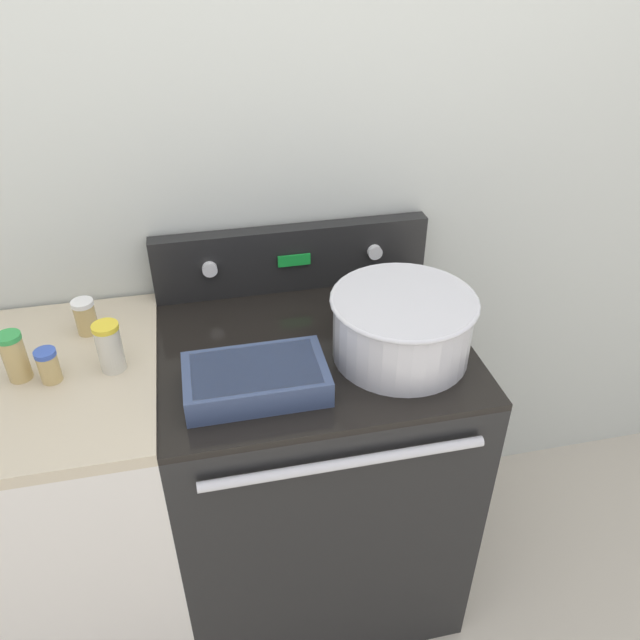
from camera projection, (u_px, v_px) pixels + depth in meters
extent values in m
cube|color=silver|center=(286.00, 164.00, 1.64)|extent=(8.00, 0.05, 2.50)
cube|color=black|center=(314.00, 473.00, 1.81)|extent=(0.76, 0.62, 0.89)
cube|color=black|center=(314.00, 347.00, 1.56)|extent=(0.76, 0.62, 0.02)
cylinder|color=silver|center=(345.00, 463.00, 1.33)|extent=(0.63, 0.02, 0.02)
cube|color=black|center=(292.00, 258.00, 1.73)|extent=(0.76, 0.05, 0.19)
cylinder|color=white|center=(210.00, 269.00, 1.66)|extent=(0.04, 0.02, 0.04)
cylinder|color=white|center=(375.00, 252.00, 1.74)|extent=(0.04, 0.02, 0.04)
cube|color=green|center=(294.00, 260.00, 1.70)|extent=(0.09, 0.01, 0.03)
cube|color=silver|center=(74.00, 513.00, 1.69)|extent=(0.57, 0.62, 0.89)
cube|color=beige|center=(30.00, 382.00, 1.43)|extent=(0.57, 0.62, 0.03)
cylinder|color=silver|center=(402.00, 327.00, 1.47)|extent=(0.33, 0.33, 0.16)
torus|color=silver|center=(404.00, 300.00, 1.43)|extent=(0.35, 0.35, 0.01)
cylinder|color=beige|center=(404.00, 305.00, 1.44)|extent=(0.30, 0.30, 0.02)
cube|color=#38476B|center=(256.00, 379.00, 1.39)|extent=(0.32, 0.19, 0.06)
cube|color=#B2894C|center=(255.00, 374.00, 1.38)|extent=(0.28, 0.16, 0.03)
cylinder|color=#B7B7B7|center=(424.00, 284.00, 1.78)|extent=(0.01, 0.28, 0.01)
sphere|color=#B7B7B7|center=(444.00, 302.00, 1.65)|extent=(0.07, 0.07, 0.07)
cylinder|color=beige|center=(110.00, 349.00, 1.42)|extent=(0.06, 0.06, 0.11)
cylinder|color=yellow|center=(105.00, 327.00, 1.39)|extent=(0.06, 0.06, 0.01)
cylinder|color=tan|center=(86.00, 319.00, 1.55)|extent=(0.05, 0.05, 0.08)
cylinder|color=white|center=(82.00, 303.00, 1.53)|extent=(0.05, 0.05, 0.01)
cylinder|color=tan|center=(49.00, 368.00, 1.40)|extent=(0.05, 0.05, 0.07)
cylinder|color=#3856B7|center=(45.00, 353.00, 1.37)|extent=(0.05, 0.05, 0.01)
cylinder|color=tan|center=(15.00, 359.00, 1.39)|extent=(0.05, 0.05, 0.11)
cylinder|color=green|center=(8.00, 337.00, 1.36)|extent=(0.05, 0.05, 0.01)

